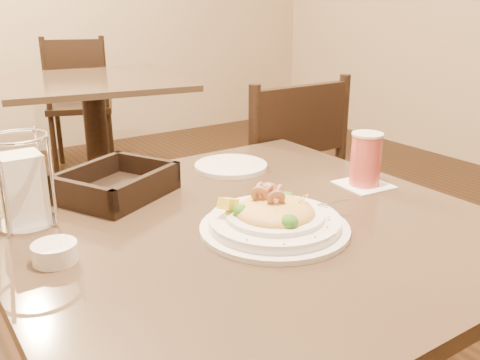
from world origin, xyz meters
TOP-DOWN VIEW (x-y plane):
  - main_table at (0.00, 0.00)m, footprint 0.90×0.90m
  - background_table at (0.39, 1.98)m, footprint 1.03×1.03m
  - dining_chair_near at (0.55, 0.61)m, footprint 0.42×0.42m
  - dining_chair_far at (0.57, 2.80)m, footprint 0.54×0.54m
  - pasta_bowl at (0.02, -0.06)m, footprint 0.31×0.28m
  - drink_glass at (0.34, 0.02)m, footprint 0.12×0.12m
  - bread_basket at (-0.15, 0.27)m, footprint 0.28×0.26m
  - napkin_caddy at (-0.35, 0.22)m, footprint 0.11×0.11m
  - side_plate at (0.16, 0.30)m, footprint 0.21×0.21m
  - butter_ramekin at (-0.35, 0.04)m, footprint 0.10×0.10m

SIDE VIEW (x-z plane):
  - dining_chair_near at x=0.55m, z-range 0.03..0.96m
  - dining_chair_far at x=0.57m, z-range 0.03..0.96m
  - main_table at x=0.00m, z-range 0.14..0.90m
  - background_table at x=0.39m, z-range 0.14..0.90m
  - side_plate at x=0.16m, z-range 0.76..0.77m
  - butter_ramekin at x=-0.35m, z-range 0.76..0.79m
  - bread_basket at x=-0.15m, z-range 0.75..0.81m
  - pasta_bowl at x=0.02m, z-range 0.74..0.83m
  - drink_glass at x=0.34m, z-range 0.76..0.88m
  - napkin_caddy at x=-0.35m, z-range 0.75..0.92m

